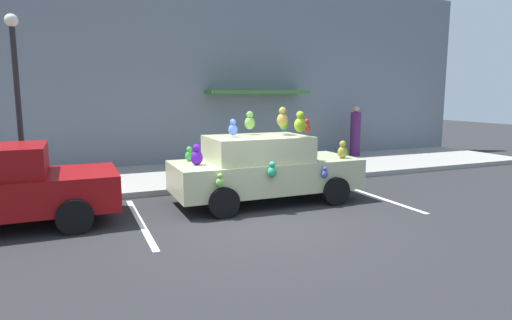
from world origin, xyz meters
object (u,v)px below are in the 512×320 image
Objects in this scene: teddy_bear_on_sidewalk at (292,162)px; pedestrian_near_shopfront at (355,133)px; street_lamp_post at (17,88)px; plush_covered_car at (264,168)px.

teddy_bear_on_sidewalk is 4.56m from pedestrian_near_shopfront.
teddy_bear_on_sidewalk is 0.36× the size of pedestrian_near_shopfront.
street_lamp_post reaches higher than pedestrian_near_shopfront.
plush_covered_car is 3.12m from teddy_bear_on_sidewalk.
teddy_bear_on_sidewalk is at bearing -149.69° from pedestrian_near_shopfront.
plush_covered_car is 5.76m from street_lamp_post.
teddy_bear_on_sidewalk is 0.17× the size of street_lamp_post.
plush_covered_car is at bearing -141.46° from pedestrian_near_shopfront.
pedestrian_near_shopfront is (10.96, 2.65, -1.59)m from street_lamp_post.
street_lamp_post is at bearing -177.05° from teddy_bear_on_sidewalk.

